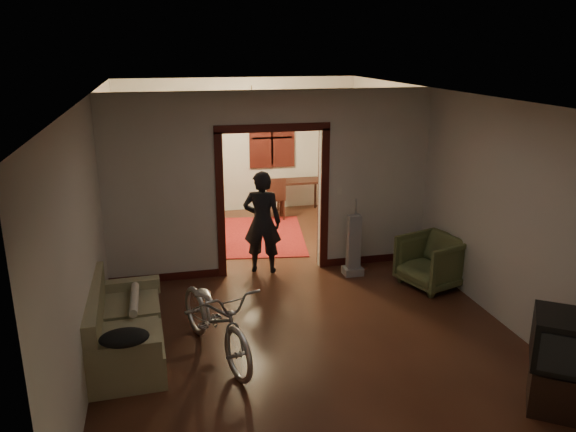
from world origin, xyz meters
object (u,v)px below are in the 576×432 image
object	(u,v)px
sofa	(125,321)
person	(262,222)
bicycle	(216,318)
armchair	(432,262)
desk	(299,196)
locker	(171,180)

from	to	relation	value
sofa	person	xyz separation A→B (m)	(1.98, 2.08, 0.40)
bicycle	armchair	distance (m)	3.52
armchair	person	xyz separation A→B (m)	(-2.32, 1.12, 0.43)
armchair	person	size ratio (longest dim) A/B	0.51
sofa	desk	world-z (taller)	sofa
person	desk	size ratio (longest dim) A/B	1.75
bicycle	person	distance (m)	2.58
armchair	locker	distance (m)	5.54
bicycle	armchair	size ratio (longest dim) A/B	2.16
sofa	desk	xyz separation A→B (m)	(3.35, 5.15, -0.07)
sofa	armchair	bearing A→B (deg)	10.41
bicycle	locker	distance (m)	5.45
sofa	locker	size ratio (longest dim) A/B	1.07
armchair	locker	xyz separation A→B (m)	(-3.60, 4.19, 0.45)
desk	sofa	bearing A→B (deg)	-130.37
sofa	locker	bearing A→B (deg)	80.07
sofa	armchair	size ratio (longest dim) A/B	2.14
person	sofa	bearing A→B (deg)	64.25
sofa	bicycle	size ratio (longest dim) A/B	0.99
bicycle	armchair	bearing A→B (deg)	2.65
bicycle	armchair	xyz separation A→B (m)	(3.30, 1.24, -0.09)
bicycle	person	size ratio (longest dim) A/B	1.11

